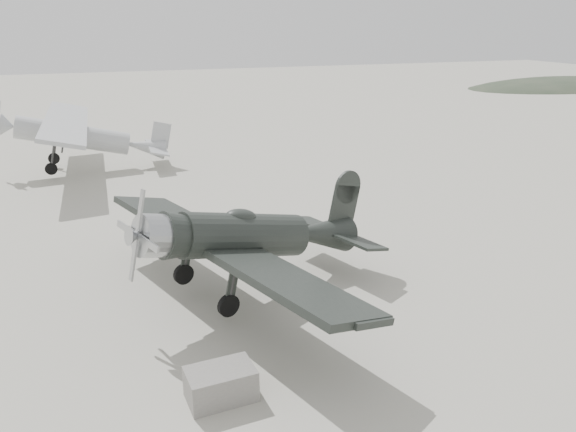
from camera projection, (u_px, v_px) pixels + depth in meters
name	position (u px, v px, depth m)	size (l,w,h in m)	color
ground	(305.00, 281.00, 18.02)	(160.00, 160.00, 0.00)	gray
hill_northeast	(563.00, 87.00, 69.42)	(32.00, 16.00, 5.20)	#2C3929
lowwing_monoplane	(253.00, 236.00, 16.51)	(8.09, 11.08, 3.60)	black
highwing_monoplane	(80.00, 132.00, 30.26)	(8.73, 12.24, 3.49)	#A3A6A8
equipment_block	(221.00, 384.00, 12.32)	(1.48, 0.93, 0.74)	slate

